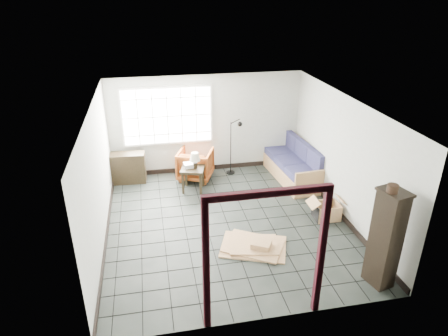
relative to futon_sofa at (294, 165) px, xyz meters
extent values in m
plane|color=black|center=(-2.16, -1.82, -0.35)|extent=(5.50, 5.50, 0.00)
cube|color=#A8ABA4|center=(-2.16, 0.93, 0.95)|extent=(5.00, 0.02, 2.60)
cube|color=#A8ABA4|center=(-2.16, -4.57, 0.95)|extent=(5.00, 0.02, 2.60)
cube|color=#A8ABA4|center=(-4.66, -1.82, 0.95)|extent=(0.02, 5.50, 2.60)
cube|color=#A8ABA4|center=(0.34, -1.82, 0.95)|extent=(0.02, 5.50, 2.60)
cube|color=white|center=(-2.16, -1.82, 2.25)|extent=(5.00, 5.50, 0.02)
cube|color=black|center=(-2.16, 0.91, -0.29)|extent=(4.95, 0.03, 0.12)
cube|color=black|center=(-4.64, -1.82, -0.29)|extent=(0.03, 5.45, 0.12)
cube|color=black|center=(0.32, -1.82, -0.29)|extent=(0.03, 5.45, 0.12)
cube|color=silver|center=(-3.16, 0.89, 1.25)|extent=(2.32, 0.06, 1.52)
cube|color=white|center=(-3.16, 0.85, 1.25)|extent=(2.20, 0.02, 1.40)
cube|color=black|center=(-3.01, -4.52, 0.70)|extent=(0.10, 0.08, 2.10)
cube|color=black|center=(-1.31, -4.52, 0.70)|extent=(0.10, 0.08, 2.10)
cube|color=black|center=(-2.16, -4.52, 1.80)|extent=(1.80, 0.08, 0.10)
cube|color=#A17448|center=(-0.07, -0.01, -0.17)|extent=(1.00, 2.14, 0.38)
cube|color=#A17448|center=(0.02, -1.08, -0.02)|extent=(0.84, 0.13, 0.67)
cube|color=#A17448|center=(-0.16, 1.06, -0.02)|extent=(0.84, 0.13, 0.67)
cube|color=#A17448|center=(0.31, 0.02, 0.22)|extent=(0.25, 2.08, 0.73)
cube|color=#171E3B|center=(-0.03, -0.69, 0.10)|extent=(0.80, 0.73, 0.17)
cube|color=#171E3B|center=(0.27, -0.67, 0.35)|extent=(0.20, 0.68, 0.54)
cube|color=#171E3B|center=(-0.09, -0.01, 0.10)|extent=(0.80, 0.73, 0.17)
cube|color=#171E3B|center=(0.21, 0.02, 0.35)|extent=(0.20, 0.68, 0.54)
cube|color=#171E3B|center=(-0.15, 0.68, 0.10)|extent=(0.80, 0.73, 0.17)
cube|color=#171E3B|center=(0.16, 0.70, 0.35)|extent=(0.20, 0.68, 0.54)
imported|color=maroon|center=(-2.53, 0.47, 0.08)|extent=(1.06, 1.03, 0.86)
cube|color=black|center=(-2.67, -0.19, 0.21)|extent=(0.67, 0.67, 0.06)
cube|color=black|center=(-2.94, -0.34, -0.08)|extent=(0.07, 0.07, 0.54)
cube|color=black|center=(-2.53, -0.45, -0.08)|extent=(0.07, 0.07, 0.54)
cube|color=black|center=(-2.82, 0.08, -0.08)|extent=(0.07, 0.07, 0.54)
cube|color=black|center=(-2.41, -0.04, -0.08)|extent=(0.07, 0.07, 0.54)
cylinder|color=black|center=(-2.61, -0.19, 0.31)|extent=(0.10, 0.10, 0.14)
cylinder|color=black|center=(-2.61, -0.19, 0.43)|extent=(0.02, 0.02, 0.10)
cone|color=beige|center=(-2.61, -0.19, 0.53)|extent=(0.26, 0.26, 0.20)
cube|color=silver|center=(-2.73, -0.12, 0.29)|extent=(0.31, 0.26, 0.10)
cylinder|color=black|center=(-2.87, -0.13, 0.29)|extent=(0.03, 0.06, 0.06)
cylinder|color=black|center=(-1.57, 0.58, -0.34)|extent=(0.25, 0.25, 0.03)
cylinder|color=black|center=(-1.57, 0.58, 0.37)|extent=(0.02, 0.02, 1.41)
cylinder|color=black|center=(-1.47, 0.52, 1.11)|extent=(0.24, 0.04, 0.13)
sphere|color=black|center=(-1.36, 0.47, 1.05)|extent=(0.14, 0.14, 0.13)
cube|color=black|center=(-4.31, 0.58, 0.04)|extent=(1.03, 0.45, 0.78)
cube|color=black|center=(-4.31, 0.58, 0.05)|extent=(0.96, 0.39, 0.03)
cube|color=black|center=(-0.01, -4.14, 0.52)|extent=(0.42, 0.50, 1.74)
cube|color=black|center=(-0.01, -4.14, 1.39)|extent=(0.47, 0.55, 0.04)
cylinder|color=black|center=(-0.08, -4.17, 1.47)|extent=(0.20, 0.20, 0.13)
cube|color=#AA7C52|center=(-0.01, -2.05, -0.34)|extent=(0.52, 0.42, 0.02)
cube|color=black|center=(-0.26, -2.04, -0.18)|extent=(0.03, 0.41, 0.35)
cube|color=#AA7C52|center=(0.25, -2.05, -0.18)|extent=(0.03, 0.41, 0.35)
cube|color=#AA7C52|center=(-0.01, -2.25, -0.18)|extent=(0.51, 0.03, 0.35)
cube|color=#AA7C52|center=(0.00, -1.84, -0.18)|extent=(0.51, 0.03, 0.35)
cube|color=#AA7C52|center=(-0.33, -2.04, 0.06)|extent=(0.20, 0.42, 0.14)
cube|color=#AA7C52|center=(0.32, -2.06, 0.06)|extent=(0.20, 0.42, 0.14)
cube|color=#AA7C52|center=(-1.83, -2.78, -0.34)|extent=(1.46, 1.25, 0.03)
cube|color=#AA7C52|center=(-1.83, -2.78, -0.32)|extent=(1.34, 1.25, 0.03)
cube|color=#AA7C52|center=(-1.83, -2.78, -0.29)|extent=(1.04, 0.84, 0.03)
cube|color=#AA7C52|center=(-1.71, -2.89, -0.23)|extent=(0.46, 0.43, 0.10)
camera|label=1|loc=(-3.62, -8.92, 4.28)|focal=32.00mm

